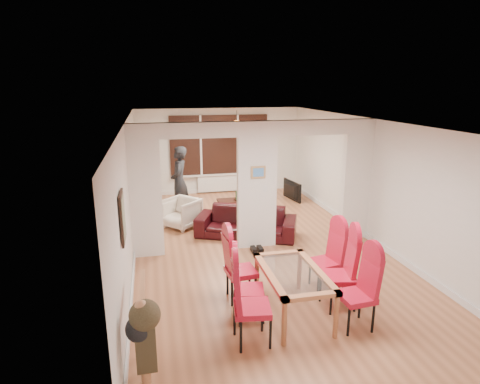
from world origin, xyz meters
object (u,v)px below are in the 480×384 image
object	(u,v)px
armchair	(181,213)
dining_table	(293,292)
dining_chair_la	(252,302)
television	(289,191)
dining_chair_lb	(249,286)
dining_chair_ra	(356,291)
dining_chair_rb	(339,271)
bottle	(237,196)
dining_chair_lc	(241,266)
coffee_table	(236,204)
bowl	(238,199)
sofa	(246,222)
dining_chair_rc	(325,258)
person	(179,182)

from	to	relation	value
armchair	dining_table	bearing A→B (deg)	-25.83
dining_chair_la	television	distance (m)	6.86
dining_chair_lb	dining_chair_ra	world-z (taller)	dining_chair_ra
dining_chair_la	dining_chair_lb	distance (m)	0.54
dining_table	dining_chair_rb	size ratio (longest dim) A/B	1.26
dining_chair_rb	bottle	world-z (taller)	dining_chair_rb
armchair	dining_chair_lc	bearing A→B (deg)	-32.87
dining_chair_lb	coffee_table	distance (m)	5.44
coffee_table	bottle	world-z (taller)	bottle
dining_chair_ra	coffee_table	xyz separation A→B (m)	(-0.44, 5.86, -0.44)
bowl	dining_chair_lc	bearing A→B (deg)	-101.65
sofa	dining_chair_rc	bearing A→B (deg)	-51.61
bowl	dining_chair_rb	bearing A→B (deg)	-85.57
dining_table	dining_chair_la	world-z (taller)	dining_chair_la
sofa	television	distance (m)	3.18
bowl	dining_chair_lb	bearing A→B (deg)	-100.59
dining_chair_lb	dining_chair_rc	size ratio (longest dim) A/B	0.96
dining_table	dining_chair_rb	world-z (taller)	dining_chair_rb
dining_chair_lb	television	bearing A→B (deg)	77.11
dining_chair_ra	dining_chair_rc	world-z (taller)	dining_chair_ra
dining_chair_rb	coffee_table	world-z (taller)	dining_chair_rb
dining_chair_lc	person	bearing A→B (deg)	92.18
television	bottle	bearing A→B (deg)	96.87
armchair	television	world-z (taller)	armchair
dining_chair_lb	person	size ratio (longest dim) A/B	0.59
bottle	dining_table	bearing A→B (deg)	-93.27
dining_chair_ra	bowl	bearing A→B (deg)	89.26
dining_chair_lc	dining_chair_rb	bearing A→B (deg)	-26.85
dining_chair_la	dining_chair_rc	bearing A→B (deg)	45.02
dining_table	dining_chair_rb	distance (m)	0.77
bottle	dining_chair_lb	bearing A→B (deg)	-100.34
dining_table	bowl	size ratio (longest dim) A/B	7.17
armchair	person	xyz separation A→B (m)	(0.05, 0.89, 0.55)
television	dining_chair_la	bearing A→B (deg)	147.14
dining_chair_lb	bowl	xyz separation A→B (m)	(0.99, 5.28, -0.27)
dining_chair_lc	bowl	distance (m)	4.82
dining_chair_rc	sofa	distance (m)	2.72
person	bottle	size ratio (longest dim) A/B	6.69
person	dining_chair_rc	bearing A→B (deg)	33.86
bottle	bowl	world-z (taller)	bottle
dining_chair_la	television	size ratio (longest dim) A/B	1.20
bowl	dining_chair_la	bearing A→B (deg)	-100.48
person	bottle	xyz separation A→B (m)	(1.55, 0.25, -0.54)
dining_chair_lb	armchair	world-z (taller)	dining_chair_lb
dining_chair_rb	bottle	distance (m)	5.26
dining_chair_lb	dining_chair_rc	bearing A→B (deg)	34.28
television	bottle	distance (m)	1.75
dining_chair_lc	dining_chair_rb	world-z (taller)	dining_chair_rb
dining_chair_ra	coffee_table	distance (m)	5.89
dining_chair_rb	television	world-z (taller)	dining_chair_rb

